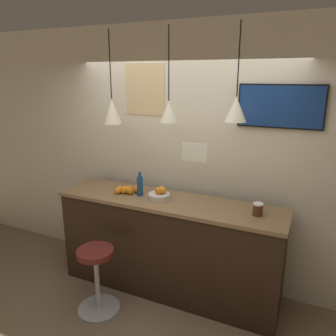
{
  "coord_description": "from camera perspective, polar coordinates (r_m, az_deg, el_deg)",
  "views": [
    {
      "loc": [
        1.35,
        -2.33,
        2.35
      ],
      "look_at": [
        0.0,
        0.61,
        1.43
      ],
      "focal_mm": 35.0,
      "sensor_mm": 36.0,
      "label": 1
    }
  ],
  "objects": [
    {
      "name": "pendant_lamp_right",
      "position": [
        3.05,
        11.77,
        10.04
      ],
      "size": [
        0.19,
        0.19,
        0.86
      ],
      "color": "black"
    },
    {
      "name": "pendant_lamp_middle",
      "position": [
        3.27,
        0.13,
        9.89
      ],
      "size": [
        0.17,
        0.17,
        0.9
      ],
      "color": "black"
    },
    {
      "name": "pendant_lamp_left",
      "position": [
        3.6,
        -9.7,
        9.74
      ],
      "size": [
        0.2,
        0.2,
        0.96
      ],
      "color": "black"
    },
    {
      "name": "ground_plane",
      "position": [
        3.57,
        -4.52,
        -25.33
      ],
      "size": [
        14.0,
        14.0,
        0.0
      ],
      "primitive_type": "plane",
      "color": "#756047"
    },
    {
      "name": "spread_jar",
      "position": [
        3.2,
        15.37,
        -6.95
      ],
      "size": [
        0.1,
        0.1,
        0.12
      ],
      "color": "#562D19",
      "rests_on": "service_counter"
    },
    {
      "name": "orange_pile",
      "position": [
        3.68,
        -7.02,
        -3.77
      ],
      "size": [
        0.27,
        0.23,
        0.09
      ],
      "color": "orange",
      "rests_on": "service_counter"
    },
    {
      "name": "hanging_menu_board",
      "position": [
        2.97,
        4.63,
        2.73
      ],
      "size": [
        0.24,
        0.01,
        0.17
      ],
      "color": "white"
    },
    {
      "name": "fruit_bowl",
      "position": [
        3.49,
        -1.47,
        -4.51
      ],
      "size": [
        0.23,
        0.23,
        0.13
      ],
      "color": "beige",
      "rests_on": "service_counter"
    },
    {
      "name": "juice_bottle",
      "position": [
        3.57,
        -4.9,
        -3.06
      ],
      "size": [
        0.07,
        0.07,
        0.27
      ],
      "color": "navy",
      "rests_on": "service_counter"
    },
    {
      "name": "back_wall",
      "position": [
        3.72,
        2.64,
        1.84
      ],
      "size": [
        8.0,
        0.06,
        2.9
      ],
      "color": "beige",
      "rests_on": "ground_plane"
    },
    {
      "name": "wall_poster",
      "position": [
        3.77,
        -4.05,
        13.48
      ],
      "size": [
        0.48,
        0.01,
        0.56
      ],
      "color": "#DBBC84"
    },
    {
      "name": "service_counter",
      "position": [
        3.7,
        0.0,
        -13.35
      ],
      "size": [
        2.46,
        0.6,
        1.08
      ],
      "color": "black",
      "rests_on": "ground_plane"
    },
    {
      "name": "bar_stool",
      "position": [
        3.53,
        -12.34,
        -17.06
      ],
      "size": [
        0.43,
        0.43,
        0.69
      ],
      "color": "#B7B7BC",
      "rests_on": "ground_plane"
    },
    {
      "name": "mounted_tv",
      "position": [
        3.32,
        18.98,
        10.11
      ],
      "size": [
        0.8,
        0.04,
        0.41
      ],
      "color": "black"
    }
  ]
}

